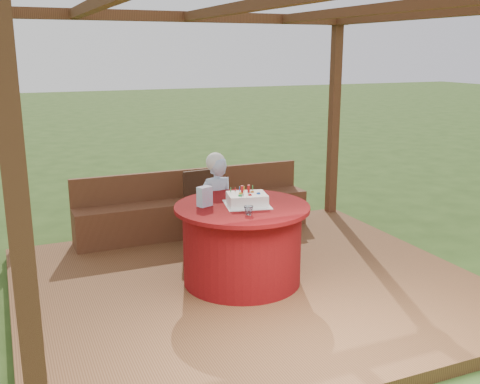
% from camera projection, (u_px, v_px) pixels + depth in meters
% --- Properties ---
extents(ground, '(60.00, 60.00, 0.00)m').
position_uv_depth(ground, '(250.00, 293.00, 5.70)').
color(ground, '#2C4818').
rests_on(ground, ground).
extents(deck, '(4.50, 4.00, 0.12)m').
position_uv_depth(deck, '(250.00, 287.00, 5.69)').
color(deck, brown).
rests_on(deck, ground).
extents(pergola, '(4.50, 4.00, 2.72)m').
position_uv_depth(pergola, '(251.00, 49.00, 5.11)').
color(pergola, brown).
rests_on(pergola, deck).
extents(bench, '(3.00, 0.42, 0.80)m').
position_uv_depth(bench, '(195.00, 213.00, 7.14)').
color(bench, brown).
rests_on(bench, deck).
extents(table, '(1.33, 1.33, 0.80)m').
position_uv_depth(table, '(242.00, 243.00, 5.59)').
color(table, maroon).
rests_on(table, deck).
extents(chair, '(0.45, 0.45, 0.87)m').
position_uv_depth(chair, '(204.00, 204.00, 6.77)').
color(chair, '#321B10').
rests_on(chair, deck).
extents(elderly_woman, '(0.45, 0.32, 1.20)m').
position_uv_depth(elderly_woman, '(216.00, 205.00, 6.18)').
color(elderly_woman, '#98B8E2').
rests_on(elderly_woman, deck).
extents(birthday_cake, '(0.51, 0.51, 0.19)m').
position_uv_depth(birthday_cake, '(247.00, 199.00, 5.50)').
color(birthday_cake, white).
rests_on(birthday_cake, table).
extents(gift_bag, '(0.16, 0.13, 0.19)m').
position_uv_depth(gift_bag, '(205.00, 196.00, 5.45)').
color(gift_bag, '#E795C7').
rests_on(gift_bag, table).
extents(drinking_glass, '(0.09, 0.09, 0.08)m').
position_uv_depth(drinking_glass, '(249.00, 210.00, 5.18)').
color(drinking_glass, white).
rests_on(drinking_glass, table).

